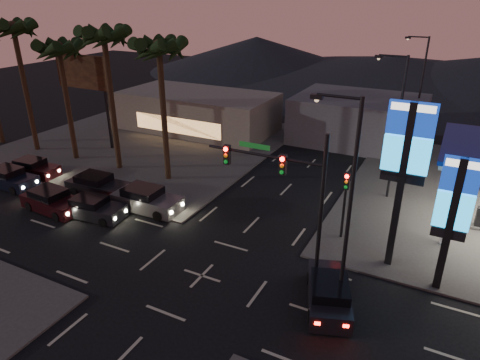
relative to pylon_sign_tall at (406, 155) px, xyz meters
The scene contains 25 objects.
ground 11.97m from the pylon_sign_tall, 147.09° to the right, with size 140.00×140.00×0.00m, color black.
corner_lot_nw 27.40m from the pylon_sign_tall, 156.80° to the left, with size 24.00×24.00×0.12m, color #47443F.
pylon_sign_tall is the anchor object (origin of this frame).
pylon_sign_short 3.20m from the pylon_sign_tall, 21.80° to the right, with size 1.60×0.35×7.00m.
traffic_signal_mast 6.02m from the pylon_sign_tall, 143.48° to the right, with size 6.10×0.39×8.00m.
pedestal_signal 4.82m from the pylon_sign_tall, 153.73° to the left, with size 0.32×0.39×4.30m.
streetlight_near 4.86m from the pylon_sign_tall, 110.76° to the right, with size 2.14×0.25×10.00m.
streetlight_mid 8.70m from the pylon_sign_tall, 101.35° to the left, with size 2.14×0.25×10.00m.
streetlight_far 22.57m from the pylon_sign_tall, 94.34° to the left, with size 2.14×0.25×10.00m.
palm_a 18.21m from the pylon_sign_tall, 167.12° to the left, with size 4.41×4.41×10.86m.
palm_b 23.13m from the pylon_sign_tall, 169.92° to the left, with size 4.41×4.41×11.46m.
palm_c 27.90m from the pylon_sign_tall, behind, with size 4.41×4.41×10.26m.
palm_d 32.96m from the pylon_sign_tall, behind, with size 4.41×4.41×11.66m.
billboard 29.95m from the pylon_sign_tall, 165.50° to the left, with size 6.00×0.30×8.50m.
building_far_west 28.25m from the pylon_sign_tall, 143.75° to the left, with size 16.00×8.00×4.00m, color #726B5B.
building_far_mid 21.91m from the pylon_sign_tall, 107.59° to the left, with size 12.00×9.00×4.40m, color #4C4C51.
hill_left 64.06m from the pylon_sign_tall, 121.58° to the left, with size 40.00×40.00×6.00m, color black.
hill_center 55.33m from the pylon_sign_tall, 98.86° to the left, with size 60.00×60.00×4.00m, color black.
car_lane_a_front 19.40m from the pylon_sign_tall, 169.80° to the right, with size 4.41×2.16×1.39m.
car_lane_a_mid 22.47m from the pylon_sign_tall, 169.84° to the right, with size 4.70×2.20×1.50m.
car_lane_a_rear 28.15m from the pylon_sign_tall, behind, with size 4.54×1.95×1.47m.
car_lane_b_front 16.77m from the pylon_sign_tall, behind, with size 4.96×2.17×1.60m.
car_lane_b_mid 21.26m from the pylon_sign_tall, behind, with size 4.75×2.16×1.52m.
car_lane_b_rear 28.21m from the pylon_sign_tall, behind, with size 4.38×2.06×1.39m.
suv_station 7.65m from the pylon_sign_tall, 112.85° to the right, with size 3.21×4.76×1.47m.
Camera 1 is at (10.21, -15.53, 13.65)m, focal length 32.00 mm.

